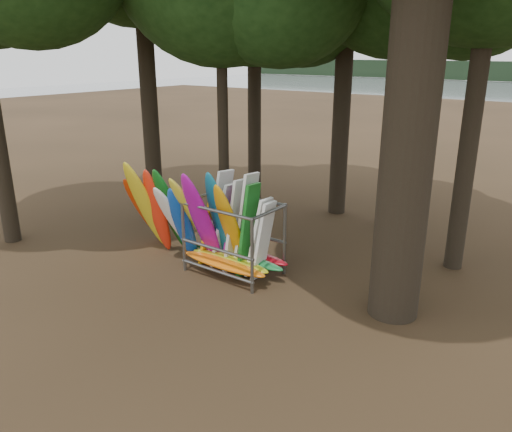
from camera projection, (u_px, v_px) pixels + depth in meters
The scene contains 3 objects.
ground at pixel (210, 272), 14.29m from camera, with size 120.00×120.00×0.00m, color #47331E.
kayak_row at pixel (182, 217), 14.66m from camera, with size 4.31×2.06×3.14m.
storage_rack at pixel (234, 240), 14.01m from camera, with size 3.17×1.55×2.92m.
Camera 1 is at (8.85, -9.70, 6.02)m, focal length 35.00 mm.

